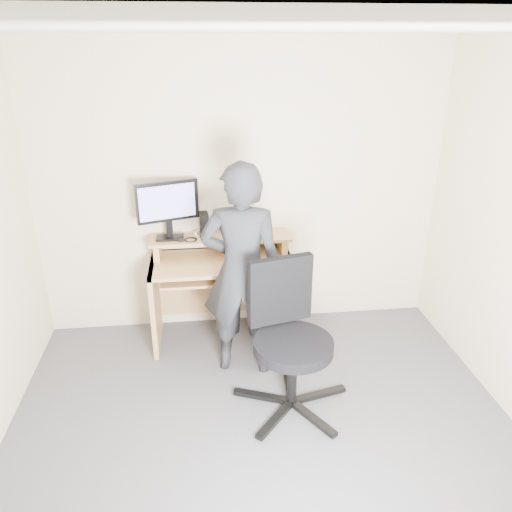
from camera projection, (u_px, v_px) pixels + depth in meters
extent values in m
plane|color=#57565C|center=(269.00, 457.00, 3.20)|extent=(3.50, 3.50, 0.00)
cube|color=beige|center=(242.00, 192.00, 4.29)|extent=(3.50, 0.02, 2.50)
cube|color=white|center=(274.00, 29.00, 2.20)|extent=(3.50, 3.50, 0.02)
cube|color=tan|center=(156.00, 303.00, 4.28)|extent=(0.04, 0.60, 0.75)
cube|color=tan|center=(289.00, 296.00, 4.41)|extent=(0.04, 0.60, 0.75)
cube|color=tan|center=(222.00, 262.00, 4.20)|extent=(1.20, 0.60, 0.03)
cube|color=tan|center=(223.00, 276.00, 4.17)|extent=(1.02, 0.38, 0.02)
cube|color=tan|center=(157.00, 248.00, 4.24)|extent=(0.05, 0.28, 0.15)
cube|color=tan|center=(282.00, 243.00, 4.36)|extent=(0.05, 0.28, 0.15)
cube|color=tan|center=(220.00, 237.00, 4.27)|extent=(1.20, 0.30, 0.02)
cube|color=tan|center=(221.00, 280.00, 4.58)|extent=(1.20, 0.03, 0.65)
cube|color=black|center=(170.00, 238.00, 4.21)|extent=(0.23, 0.15, 0.02)
cube|color=black|center=(170.00, 228.00, 4.20)|extent=(0.05, 0.04, 0.15)
cube|color=black|center=(167.00, 201.00, 4.08)|extent=(0.51, 0.20, 0.33)
cube|color=#939DFF|center=(167.00, 202.00, 4.06)|extent=(0.45, 0.15, 0.28)
cube|color=black|center=(204.00, 224.00, 4.25)|extent=(0.08, 0.14, 0.20)
cylinder|color=silver|center=(236.00, 227.00, 4.22)|extent=(0.10, 0.10, 0.18)
cube|color=black|center=(254.00, 235.00, 4.29)|extent=(0.07, 0.13, 0.01)
cube|color=black|center=(181.00, 239.00, 4.15)|extent=(0.05, 0.05, 0.03)
torus|color=silver|center=(204.00, 233.00, 4.31)|extent=(0.17, 0.17, 0.06)
cube|color=black|center=(231.00, 273.00, 4.15)|extent=(0.49, 0.29, 0.03)
ellipsoid|color=black|center=(267.00, 261.00, 4.14)|extent=(0.10, 0.07, 0.04)
cube|color=black|center=(319.00, 395.00, 3.69)|extent=(0.42, 0.15, 0.03)
cube|color=black|center=(288.00, 382.00, 3.82)|extent=(0.09, 0.43, 0.03)
cube|color=black|center=(262.00, 396.00, 3.67)|extent=(0.41, 0.21, 0.03)
cube|color=black|center=(275.00, 419.00, 3.45)|extent=(0.32, 0.36, 0.03)
cube|color=black|center=(313.00, 418.00, 3.46)|extent=(0.27, 0.39, 0.03)
cylinder|color=black|center=(292.00, 375.00, 3.52)|extent=(0.07, 0.07, 0.45)
cylinder|color=black|center=(293.00, 346.00, 3.43)|extent=(0.56, 0.56, 0.08)
cube|color=black|center=(280.00, 290.00, 3.51)|extent=(0.47, 0.18, 0.50)
imported|color=black|center=(242.00, 272.00, 3.76)|extent=(0.68, 0.51, 1.70)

